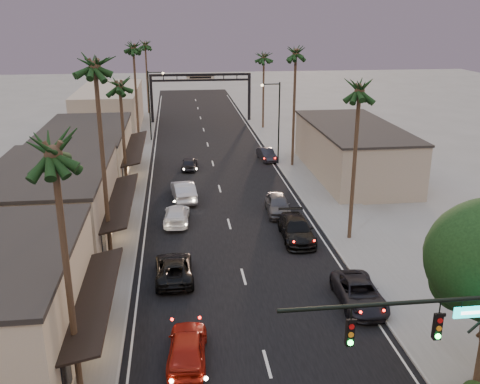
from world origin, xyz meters
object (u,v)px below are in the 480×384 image
object	(u,v)px
curbside_near	(359,293)
palm_lb	(94,60)
palm_far	(145,42)
palm_rb	(296,49)
oncoming_pickup	(174,268)
streetlight_right	(276,116)
oncoming_silver	(183,191)
oncoming_red	(187,347)
palm_ra	(360,84)
palm_la	(52,142)
palm_rc	(264,54)
traffic_signal	(454,337)
streetlight_left	(151,100)
arch	(201,85)
palm_ld	(133,44)
palm_lc	(119,81)
curbside_black	(297,229)

from	to	relation	value
curbside_near	palm_lb	bearing A→B (deg)	155.67
palm_far	palm_rb	bearing A→B (deg)	-63.57
oncoming_pickup	curbside_near	xyz separation A→B (m)	(10.60, -4.46, 0.01)
streetlight_right	oncoming_pickup	size ratio (longest dim) A/B	1.78
streetlight_right	curbside_near	size ratio (longest dim) A/B	1.76
oncoming_silver	oncoming_pickup	bearing A→B (deg)	80.04
oncoming_red	palm_ra	bearing A→B (deg)	-128.39
palm_la	curbside_near	size ratio (longest dim) A/B	2.58
palm_rc	palm_far	xyz separation A→B (m)	(-16.90, 14.00, 0.97)
palm_rb	oncoming_silver	size ratio (longest dim) A/B	2.73
palm_rb	palm_rc	bearing A→B (deg)	90.00
palm_rb	palm_rc	world-z (taller)	palm_rb
oncoming_red	traffic_signal	bearing A→B (deg)	149.35
traffic_signal	streetlight_left	distance (m)	55.45
arch	palm_lb	xyz separation A→B (m)	(-8.60, -48.00, 7.85)
palm_ld	palm_rb	xyz separation A→B (m)	(17.20, -11.00, 0.00)
palm_lc	traffic_signal	bearing A→B (deg)	-65.94
streetlight_left	oncoming_red	xyz separation A→B (m)	(3.12, -47.29, -4.54)
palm_lb	oncoming_red	bearing A→B (deg)	-66.96
palm_rb	curbside_near	size ratio (longest dim) A/B	2.77
palm_ra	curbside_black	world-z (taller)	palm_ra
traffic_signal	palm_lc	xyz separation A→B (m)	(-14.29, 32.00, 5.39)
streetlight_right	oncoming_pickup	xyz separation A→B (m)	(-11.32, -25.69, -4.63)
palm_far	curbside_black	distance (m)	56.18
streetlight_left	curbside_black	xyz separation A→B (m)	(11.57, -33.62, -4.53)
arch	streetlight_right	bearing A→B (deg)	-74.53
palm_la	palm_rb	distance (m)	39.01
palm_lb	palm_ld	distance (m)	33.01
palm_rb	palm_far	bearing A→B (deg)	116.43
palm_la	palm_lc	size ratio (longest dim) A/B	1.08
oncoming_pickup	curbside_black	bearing A→B (deg)	-151.84
palm_lb	palm_far	size ratio (longest dim) A/B	1.15
streetlight_left	oncoming_pickup	bearing A→B (deg)	-86.28
traffic_signal	palm_la	distance (m)	16.42
streetlight_right	curbside_near	bearing A→B (deg)	-91.37
palm_rb	curbside_near	xyz separation A→B (m)	(-2.40, -29.15, -11.70)
palm_lc	oncoming_pickup	distance (m)	19.79
traffic_signal	streetlight_right	world-z (taller)	streetlight_right
palm_la	oncoming_pickup	bearing A→B (deg)	67.85
palm_la	palm_ra	size ratio (longest dim) A/B	1.00
palm_lc	curbside_black	world-z (taller)	palm_lc
oncoming_red	oncoming_pickup	xyz separation A→B (m)	(-0.60, 8.59, -0.08)
streetlight_right	palm_lb	distance (m)	28.89
arch	oncoming_silver	bearing A→B (deg)	-95.57
arch	palm_rc	xyz separation A→B (m)	(8.60, -6.00, 4.94)
palm_ld	palm_rc	world-z (taller)	palm_ld
palm_rc	oncoming_red	size ratio (longest dim) A/B	2.64
curbside_black	streetlight_left	bearing A→B (deg)	110.86
palm_far	oncoming_red	xyz separation A→B (m)	(4.50, -67.29, -10.66)
oncoming_red	oncoming_pickup	bearing A→B (deg)	-81.34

